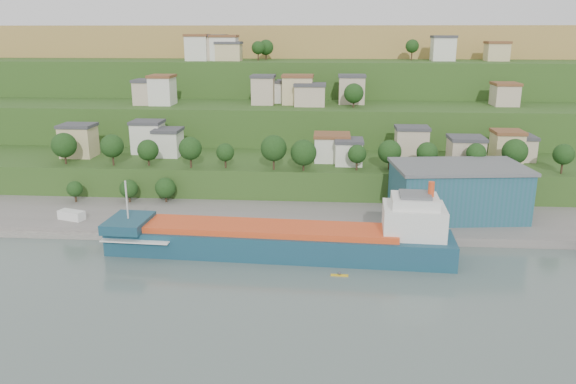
# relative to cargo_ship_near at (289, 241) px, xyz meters

# --- Properties ---
(ground) EXTENTS (500.00, 500.00, 0.00)m
(ground) POSITION_rel_cargo_ship_near_xyz_m (1.51, -7.74, -2.98)
(ground) COLOR #4D5D5A
(ground) RESTS_ON ground
(quay) EXTENTS (220.00, 26.00, 4.00)m
(quay) POSITION_rel_cargo_ship_near_xyz_m (21.51, 20.26, -2.98)
(quay) COLOR slate
(quay) RESTS_ON ground
(pebble_beach) EXTENTS (40.00, 18.00, 2.40)m
(pebble_beach) POSITION_rel_cargo_ship_near_xyz_m (-53.49, 14.26, -2.98)
(pebble_beach) COLOR slate
(pebble_beach) RESTS_ON ground
(hillside) EXTENTS (360.00, 211.42, 96.00)m
(hillside) POSITION_rel_cargo_ship_near_xyz_m (1.49, 160.94, -2.90)
(hillside) COLOR #284719
(hillside) RESTS_ON ground
(cargo_ship_near) EXTENTS (73.16, 15.04, 18.68)m
(cargo_ship_near) POSITION_rel_cargo_ship_near_xyz_m (0.00, 0.00, 0.00)
(cargo_ship_near) COLOR #154351
(cargo_ship_near) RESTS_ON ground
(warehouse) EXTENTS (33.00, 22.47, 12.80)m
(warehouse) POSITION_rel_cargo_ship_near_xyz_m (39.38, 23.26, 5.45)
(warehouse) COLOR #1F535E
(warehouse) RESTS_ON quay
(caravan) EXTENTS (6.91, 4.52, 2.99)m
(caravan) POSITION_rel_cargo_ship_near_xyz_m (-53.65, 13.36, -0.29)
(caravan) COLOR white
(caravan) RESTS_ON pebble_beach
(dinghy) EXTENTS (4.16, 2.29, 0.79)m
(dinghy) POSITION_rel_cargo_ship_near_xyz_m (-43.58, 13.84, -1.39)
(dinghy) COLOR silver
(dinghy) RESTS_ON pebble_beach
(kayak_orange) EXTENTS (3.19, 1.83, 0.81)m
(kayak_orange) POSITION_rel_cargo_ship_near_xyz_m (-17.11, -3.78, -2.74)
(kayak_orange) COLOR orange
(kayak_orange) RESTS_ON ground
(kayak_yellow) EXTENTS (3.42, 0.72, 0.85)m
(kayak_yellow) POSITION_rel_cargo_ship_near_xyz_m (10.49, -10.09, -2.73)
(kayak_yellow) COLOR gold
(kayak_yellow) RESTS_ON ground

